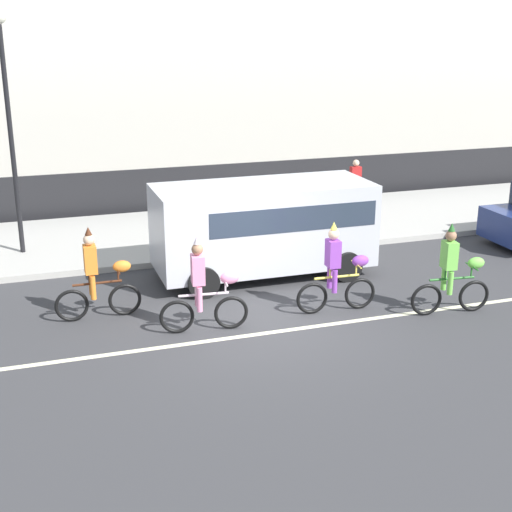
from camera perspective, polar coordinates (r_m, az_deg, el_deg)
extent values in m
plane|color=#38383A|center=(14.22, 0.62, -5.35)|extent=(80.00, 80.00, 0.00)
cube|color=beige|center=(13.78, 1.30, -6.12)|extent=(36.00, 0.14, 0.01)
cube|color=#ADAAA3|center=(20.10, -5.40, 1.85)|extent=(60.00, 5.00, 0.15)
cube|color=black|center=(22.70, -7.12, 5.29)|extent=(40.00, 0.08, 1.40)
cube|color=beige|center=(31.44, -3.76, 14.02)|extent=(28.00, 8.00, 6.96)
torus|color=black|center=(14.70, -10.44, -3.44)|extent=(0.67, 0.07, 0.67)
torus|color=black|center=(14.62, -14.52, -3.86)|extent=(0.67, 0.07, 0.67)
cylinder|color=#4C2614|center=(14.51, -12.59, -2.13)|extent=(0.97, 0.05, 0.05)
cylinder|color=#4C2614|center=(14.46, -13.20, -1.85)|extent=(0.04, 0.04, 0.18)
cylinder|color=#4C2614|center=(14.51, -10.97, -1.54)|extent=(0.04, 0.04, 0.23)
cylinder|color=#4C2614|center=(14.47, -11.00, -1.11)|extent=(0.03, 0.50, 0.03)
ellipsoid|color=orange|center=(14.46, -10.69, -0.81)|extent=(0.36, 0.20, 0.24)
cube|color=orange|center=(14.33, -13.12, -0.25)|extent=(0.24, 0.32, 0.56)
sphere|color=beige|center=(14.22, -13.23, 1.28)|extent=(0.22, 0.22, 0.22)
cone|color=#4C2614|center=(14.17, -13.29, 1.97)|extent=(0.14, 0.14, 0.16)
cylinder|color=orange|center=(14.38, -12.91, -2.50)|extent=(0.11, 0.11, 0.48)
cylinder|color=orange|center=(14.64, -13.02, -2.14)|extent=(0.11, 0.11, 0.48)
torus|color=black|center=(13.83, -2.01, -4.54)|extent=(0.67, 0.15, 0.67)
torus|color=black|center=(13.71, -6.35, -4.86)|extent=(0.67, 0.15, 0.67)
cylinder|color=silver|center=(13.60, -4.21, -3.09)|extent=(0.97, 0.16, 0.05)
cylinder|color=silver|center=(13.56, -4.84, -2.78)|extent=(0.04, 0.04, 0.18)
cylinder|color=silver|center=(13.62, -2.46, -2.51)|extent=(0.04, 0.04, 0.23)
cylinder|color=silver|center=(13.58, -2.47, -2.06)|extent=(0.09, 0.50, 0.03)
ellipsoid|color=pink|center=(13.57, -2.13, -1.76)|extent=(0.38, 0.24, 0.24)
cube|color=pink|center=(13.42, -4.68, -1.09)|extent=(0.27, 0.35, 0.56)
sphere|color=#9E7051|center=(13.29, -4.72, 0.54)|extent=(0.22, 0.22, 0.22)
cone|color=silver|center=(13.24, -4.74, 1.29)|extent=(0.14, 0.14, 0.16)
cylinder|color=pink|center=(13.48, -4.54, -3.49)|extent=(0.11, 0.11, 0.48)
cylinder|color=pink|center=(13.74, -4.70, -3.07)|extent=(0.11, 0.11, 0.48)
torus|color=black|center=(14.94, 8.30, -2.98)|extent=(0.67, 0.10, 0.67)
torus|color=black|center=(14.57, 4.50, -3.39)|extent=(0.67, 0.10, 0.67)
cylinder|color=#E5D84C|center=(14.60, 6.48, -1.67)|extent=(0.97, 0.10, 0.05)
cylinder|color=#E5D84C|center=(14.52, 5.94, -1.39)|extent=(0.04, 0.04, 0.18)
cylinder|color=#E5D84C|center=(14.72, 8.02, -1.09)|extent=(0.04, 0.04, 0.23)
cylinder|color=#E5D84C|center=(14.68, 8.04, -0.67)|extent=(0.06, 0.50, 0.03)
ellipsoid|color=purple|center=(14.69, 8.35, -0.38)|extent=(0.37, 0.22, 0.24)
cube|color=purple|center=(14.40, 6.18, 0.21)|extent=(0.26, 0.33, 0.56)
sphere|color=beige|center=(14.29, 6.24, 1.74)|extent=(0.22, 0.22, 0.22)
cone|color=#E5D84C|center=(14.24, 6.26, 2.43)|extent=(0.14, 0.14, 0.16)
cylinder|color=purple|center=(14.46, 6.31, -2.03)|extent=(0.11, 0.11, 0.48)
cylinder|color=purple|center=(14.70, 5.91, -1.67)|extent=(0.11, 0.11, 0.48)
torus|color=black|center=(15.32, 17.02, -3.07)|extent=(0.67, 0.14, 0.67)
torus|color=black|center=(14.85, 13.46, -3.42)|extent=(0.67, 0.14, 0.67)
cylinder|color=#266626|center=(14.94, 15.40, -1.76)|extent=(0.97, 0.15, 0.05)
cylinder|color=#266626|center=(14.84, 14.91, -1.48)|extent=(0.04, 0.04, 0.18)
cylinder|color=#266626|center=(15.10, 16.85, -1.22)|extent=(0.04, 0.04, 0.23)
cylinder|color=#266626|center=(15.06, 16.89, -0.81)|extent=(0.09, 0.50, 0.03)
ellipsoid|color=#72CC4C|center=(15.08, 17.19, -0.53)|extent=(0.38, 0.24, 0.24)
cube|color=#72CC4C|center=(14.73, 15.21, 0.08)|extent=(0.27, 0.34, 0.56)
sphere|color=#9E7051|center=(14.62, 15.34, 1.57)|extent=(0.22, 0.22, 0.22)
cone|color=#266626|center=(14.57, 15.40, 2.25)|extent=(0.14, 0.14, 0.16)
cylinder|color=#72CC4C|center=(14.79, 15.28, -2.11)|extent=(0.11, 0.11, 0.48)
cylinder|color=#72CC4C|center=(15.02, 14.80, -1.76)|extent=(0.11, 0.11, 0.48)
cube|color=silver|center=(16.50, 0.57, 2.51)|extent=(5.00, 2.00, 1.90)
cube|color=#283342|center=(16.54, 1.89, 3.80)|extent=(3.90, 2.02, 0.56)
cylinder|color=black|center=(16.49, 7.29, -0.84)|extent=(0.70, 0.22, 0.70)
cylinder|color=black|center=(18.23, 4.61, 1.08)|extent=(0.70, 0.22, 0.70)
cylinder|color=black|center=(15.40, -4.23, -2.13)|extent=(0.70, 0.22, 0.70)
cylinder|color=black|center=(17.24, -5.87, 0.05)|extent=(0.70, 0.22, 0.70)
cylinder|color=black|center=(20.77, 18.96, 2.12)|extent=(0.60, 0.20, 0.60)
cylinder|color=black|center=(18.43, -18.96, 8.50)|extent=(0.12, 0.12, 5.50)
cylinder|color=#33333D|center=(22.11, 7.88, 4.59)|extent=(0.20, 0.20, 0.85)
cube|color=#AD1E1E|center=(21.96, 7.96, 6.38)|extent=(0.32, 0.20, 0.56)
sphere|color=beige|center=(21.89, 8.01, 7.38)|extent=(0.20, 0.20, 0.20)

